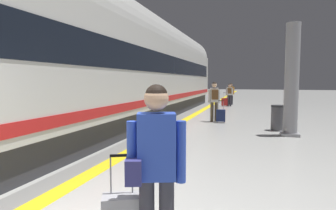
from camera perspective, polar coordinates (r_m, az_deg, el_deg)
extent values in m
cube|color=yellow|center=(12.42, 2.77, -3.36)|extent=(0.36, 80.00, 0.01)
cube|color=slate|center=(12.50, 1.30, -3.30)|extent=(0.62, 80.00, 0.01)
cube|color=#38383D|center=(12.28, -7.77, -1.86)|extent=(2.67, 23.58, 0.70)
cube|color=silver|center=(12.21, -7.87, 6.56)|extent=(2.90, 24.57, 2.90)
cylinder|color=silver|center=(12.33, -7.94, 13.08)|extent=(2.84, 24.07, 2.84)
cube|color=black|center=(12.22, -7.88, 8.20)|extent=(2.93, 23.09, 0.80)
cube|color=red|center=(12.22, -7.80, 1.17)|extent=(2.94, 24.07, 0.24)
cube|color=gray|center=(16.16, -7.15, 5.24)|extent=(0.02, 0.90, 2.00)
cube|color=blue|center=(2.66, -2.30, -8.22)|extent=(0.40, 0.31, 0.62)
cylinder|color=blue|center=(2.67, 2.61, -9.30)|extent=(0.09, 0.09, 0.57)
cylinder|color=blue|center=(2.67, -7.21, -9.33)|extent=(0.09, 0.09, 0.57)
sphere|color=tan|center=(2.59, -2.34, 1.31)|extent=(0.23, 0.23, 0.23)
sphere|color=black|center=(2.59, -2.34, 1.88)|extent=(0.21, 0.21, 0.21)
cube|color=navy|center=(2.69, -6.77, -12.62)|extent=(0.23, 0.32, 0.23)
cylinder|color=gray|center=(2.91, -7.12, -13.48)|extent=(0.02, 0.02, 0.38)
cylinder|color=gray|center=(2.91, -11.36, -13.52)|extent=(0.02, 0.02, 0.38)
cube|color=black|center=(2.85, -9.29, -9.89)|extent=(0.21, 0.12, 0.02)
cylinder|color=brown|center=(12.57, 8.76, -1.36)|extent=(0.14, 0.14, 0.86)
cylinder|color=brown|center=(12.61, 9.58, -1.36)|extent=(0.14, 0.14, 0.86)
cube|color=silver|center=(12.53, 9.21, 1.98)|extent=(0.39, 0.30, 0.61)
cylinder|color=silver|center=(12.50, 8.19, 1.75)|extent=(0.09, 0.09, 0.57)
cylinder|color=silver|center=(12.59, 10.20, 1.75)|extent=(0.09, 0.09, 0.57)
sphere|color=beige|center=(12.52, 9.24, 3.98)|extent=(0.22, 0.22, 0.22)
sphere|color=black|center=(12.52, 9.24, 4.10)|extent=(0.21, 0.21, 0.21)
cube|color=brown|center=(12.38, 9.36, 2.04)|extent=(0.30, 0.22, 0.41)
cube|color=#19234C|center=(12.30, 10.48, -2.07)|extent=(0.40, 0.25, 0.50)
cube|color=#19234C|center=(12.42, 10.49, -2.29)|extent=(0.31, 0.04, 0.28)
cylinder|color=black|center=(12.27, 9.78, -3.40)|extent=(0.03, 0.06, 0.06)
cylinder|color=black|center=(12.27, 11.12, -3.42)|extent=(0.03, 0.06, 0.06)
cylinder|color=gray|center=(12.20, 10.01, -0.03)|extent=(0.02, 0.02, 0.38)
cylinder|color=gray|center=(12.20, 10.99, -0.05)|extent=(0.02, 0.02, 0.38)
cube|color=black|center=(12.18, 10.52, 0.85)|extent=(0.22, 0.04, 0.02)
cylinder|color=#383842|center=(20.46, 11.90, 0.85)|extent=(0.13, 0.13, 0.78)
cylinder|color=#383842|center=(20.47, 12.37, 0.85)|extent=(0.13, 0.13, 0.78)
cube|color=silver|center=(20.43, 12.17, 2.73)|extent=(0.34, 0.23, 0.56)
cylinder|color=silver|center=(20.43, 11.59, 2.61)|extent=(0.08, 0.08, 0.52)
cylinder|color=silver|center=(20.45, 12.74, 2.59)|extent=(0.08, 0.08, 0.52)
sphere|color=beige|center=(20.42, 12.19, 3.85)|extent=(0.21, 0.21, 0.21)
sphere|color=black|center=(20.42, 12.19, 3.92)|extent=(0.19, 0.19, 0.19)
cube|color=brown|center=(20.29, 12.19, 2.77)|extent=(0.26, 0.16, 0.37)
cube|color=#A51E1E|center=(20.30, 11.19, 0.62)|extent=(0.43, 0.35, 0.51)
cube|color=#A51E1E|center=(20.42, 11.09, 0.47)|extent=(0.29, 0.13, 0.28)
cylinder|color=black|center=(20.22, 10.84, -0.20)|extent=(0.04, 0.06, 0.06)
cylinder|color=black|center=(20.30, 11.62, -0.20)|extent=(0.04, 0.06, 0.06)
cylinder|color=gray|center=(20.19, 10.97, 1.87)|extent=(0.02, 0.02, 0.38)
cylinder|color=gray|center=(20.25, 11.54, 1.87)|extent=(0.02, 0.02, 0.38)
cube|color=black|center=(20.21, 11.26, 2.41)|extent=(0.21, 0.10, 0.02)
cylinder|color=black|center=(22.00, 12.19, 1.13)|extent=(0.13, 0.13, 0.80)
cylinder|color=black|center=(21.98, 12.63, 1.12)|extent=(0.13, 0.13, 0.80)
cube|color=orange|center=(21.96, 12.44, 2.90)|extent=(0.34, 0.22, 0.57)
cylinder|color=orange|center=(22.00, 11.90, 2.79)|extent=(0.09, 0.09, 0.53)
cylinder|color=orange|center=(21.94, 12.98, 2.77)|extent=(0.09, 0.09, 0.53)
sphere|color=#A37556|center=(21.95, 12.46, 3.97)|extent=(0.21, 0.21, 0.21)
sphere|color=black|center=(21.95, 12.46, 4.03)|extent=(0.19, 0.19, 0.19)
cube|color=navy|center=(21.82, 12.38, 2.94)|extent=(0.26, 0.15, 0.38)
ellipsoid|color=black|center=(21.76, 11.50, 0.45)|extent=(0.44, 0.26, 0.30)
torus|color=black|center=(21.75, 11.50, 0.71)|extent=(0.22, 0.02, 0.22)
cylinder|color=gray|center=(9.97, 23.44, 4.60)|extent=(0.44, 0.44, 3.60)
cube|color=gray|center=(10.11, 23.10, -5.36)|extent=(0.56, 0.56, 0.10)
cylinder|color=#4C4C51|center=(10.92, 20.97, -2.57)|extent=(0.44, 0.44, 0.85)
cylinder|color=#262628|center=(10.88, 21.05, -0.19)|extent=(0.46, 0.46, 0.06)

